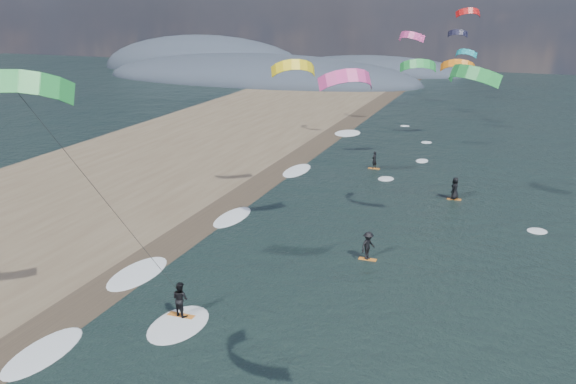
% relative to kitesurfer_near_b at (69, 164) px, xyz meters
% --- Properties ---
extents(wet_sand_strip, '(3.00, 240.00, 0.00)m').
position_rel_kitesurfer_near_b_xyz_m(wet_sand_strip, '(-3.07, 3.06, -8.85)').
color(wet_sand_strip, '#382D23').
rests_on(wet_sand_strip, ground).
extents(coastal_hills, '(80.00, 41.00, 15.00)m').
position_rel_kitesurfer_near_b_xyz_m(coastal_hills, '(-35.91, 100.92, -8.86)').
color(coastal_hills, '#3D4756').
rests_on(coastal_hills, ground).
extents(kitesurfer_near_b, '(7.27, 8.82, 13.52)m').
position_rel_kitesurfer_near_b_xyz_m(kitesurfer_near_b, '(0.00, 0.00, 0.00)').
color(kitesurfer_near_b, orange).
rests_on(kitesurfer_near_b, ground).
extents(far_kitesurfers, '(9.28, 22.47, 1.83)m').
position_rel_kitesurfer_near_b_xyz_m(far_kitesurfers, '(10.15, 22.76, -7.95)').
color(far_kitesurfers, orange).
rests_on(far_kitesurfers, ground).
extents(bg_kite_field, '(15.87, 65.54, 9.52)m').
position_rel_kitesurfer_near_b_xyz_m(bg_kite_field, '(7.91, 45.19, 2.19)').
color(bg_kite_field, yellow).
rests_on(bg_kite_field, ground).
extents(shoreline_surf, '(2.40, 79.40, 0.11)m').
position_rel_kitesurfer_near_b_xyz_m(shoreline_surf, '(-1.87, 7.81, -8.86)').
color(shoreline_surf, white).
rests_on(shoreline_surf, ground).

